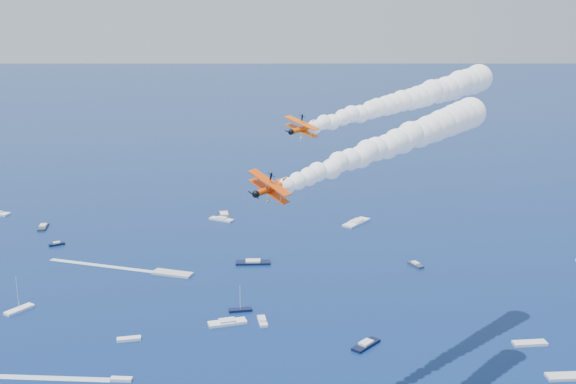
{
  "coord_description": "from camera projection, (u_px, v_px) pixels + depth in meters",
  "views": [
    {
      "loc": [
        -5.8,
        -81.3,
        81.77
      ],
      "look_at": [
        2.3,
        29.43,
        52.1
      ],
      "focal_mm": 44.0,
      "sensor_mm": 36.0,
      "label": 1
    }
  ],
  "objects": [
    {
      "name": "smoke_trail_lead",
      "position": [
        406.0,
        100.0,
        143.97
      ],
      "size": [
        63.58,
        62.89,
        10.99
      ],
      "primitive_type": null,
      "rotation": [
        0.0,
        0.0,
        3.85
      ],
      "color": "white"
    },
    {
      "name": "biplane_lead",
      "position": [
        303.0,
        129.0,
        124.0
      ],
      "size": [
        10.08,
        10.53,
        6.32
      ],
      "primitive_type": null,
      "rotation": [
        -0.21,
        0.07,
        3.85
      ],
      "color": "#EF5305"
    },
    {
      "name": "spectator_boats",
      "position": [
        263.0,
        276.0,
        217.67
      ],
      "size": [
        223.42,
        179.24,
        0.7
      ],
      "color": "white",
      "rests_on": "ground"
    },
    {
      "name": "boat_wakes",
      "position": [
        71.0,
        312.0,
        193.54
      ],
      "size": [
        40.67,
        81.99,
        0.04
      ],
      "color": "white",
      "rests_on": "ground"
    },
    {
      "name": "smoke_trail_trail",
      "position": [
        391.0,
        144.0,
        123.6
      ],
      "size": [
        63.61,
        63.47,
        10.99
      ],
      "primitive_type": null,
      "rotation": [
        0.0,
        0.0,
        3.89
      ],
      "color": "white"
    },
    {
      "name": "biplane_trail",
      "position": [
        270.0,
        189.0,
        102.74
      ],
      "size": [
        10.8,
        11.07,
        7.34
      ],
      "primitive_type": null,
      "rotation": [
        -0.34,
        0.07,
        3.89
      ],
      "color": "#EA4204"
    }
  ]
}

